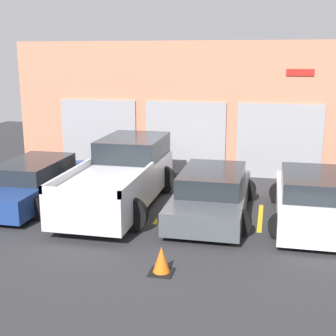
{
  "coord_description": "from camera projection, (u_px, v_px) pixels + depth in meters",
  "views": [
    {
      "loc": [
        2.76,
        -13.28,
        4.2
      ],
      "look_at": [
        0.0,
        -0.8,
        1.1
      ],
      "focal_mm": 50.0,
      "sensor_mm": 36.0,
      "label": 1
    }
  ],
  "objects": [
    {
      "name": "ground_plane",
      "position": [
        174.0,
        197.0,
        14.17
      ],
      "size": [
        28.0,
        28.0,
        0.0
      ],
      "primitive_type": "plane",
      "color": "#2D2D30"
    },
    {
      "name": "shophouse_building",
      "position": [
        192.0,
        110.0,
        16.74
      ],
      "size": [
        13.18,
        0.68,
        4.68
      ],
      "color": "#D17A5B",
      "rests_on": "ground"
    },
    {
      "name": "pickup_truck",
      "position": [
        122.0,
        176.0,
        13.3
      ],
      "size": [
        2.57,
        5.45,
        1.77
      ],
      "color": "silver",
      "rests_on": "ground"
    },
    {
      "name": "sedan_white",
      "position": [
        313.0,
        199.0,
        12.0
      ],
      "size": [
        2.22,
        4.48,
        1.25
      ],
      "color": "white",
      "rests_on": "ground"
    },
    {
      "name": "sedan_side",
      "position": [
        33.0,
        182.0,
        13.65
      ],
      "size": [
        2.14,
        4.64,
        1.21
      ],
      "color": "navy",
      "rests_on": "ground"
    },
    {
      "name": "van_right",
      "position": [
        212.0,
        193.0,
        12.55
      ],
      "size": [
        2.27,
        4.55,
        1.21
      ],
      "color": "#474C51",
      "rests_on": "ground"
    },
    {
      "name": "parking_stripe_left",
      "position": [
        76.0,
        204.0,
        13.48
      ],
      "size": [
        0.12,
        2.2,
        0.01
      ],
      "primitive_type": "cube",
      "color": "gold",
      "rests_on": "ground"
    },
    {
      "name": "parking_stripe_centre",
      "position": [
        164.0,
        211.0,
        12.93
      ],
      "size": [
        0.12,
        2.2,
        0.01
      ],
      "primitive_type": "cube",
      "color": "gold",
      "rests_on": "ground"
    },
    {
      "name": "parking_stripe_right",
      "position": [
        260.0,
        218.0,
        12.38
      ],
      "size": [
        0.12,
        2.2,
        0.01
      ],
      "primitive_type": "cube",
      "color": "gold",
      "rests_on": "ground"
    },
    {
      "name": "traffic_cone",
      "position": [
        161.0,
        261.0,
        9.19
      ],
      "size": [
        0.47,
        0.47,
        0.55
      ],
      "color": "black",
      "rests_on": "ground"
    }
  ]
}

